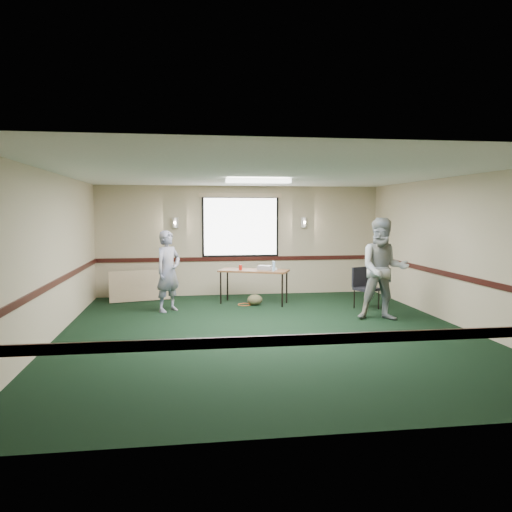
{
  "coord_description": "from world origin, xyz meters",
  "views": [
    {
      "loc": [
        -1.39,
        -8.3,
        2.05
      ],
      "look_at": [
        0.0,
        1.3,
        1.2
      ],
      "focal_mm": 35.0,
      "sensor_mm": 36.0,
      "label": 1
    }
  ],
  "objects": [
    {
      "name": "duffel_bag",
      "position": [
        0.15,
        2.49,
        0.12
      ],
      "size": [
        0.36,
        0.29,
        0.24
      ],
      "primitive_type": "ellipsoid",
      "rotation": [
        0.0,
        0.0,
        0.09
      ],
      "color": "#4C462B",
      "rests_on": "ground"
    },
    {
      "name": "red_cup",
      "position": [
        -0.14,
        2.73,
        0.82
      ],
      "size": [
        0.08,
        0.08,
        0.11
      ],
      "primitive_type": "cylinder",
      "color": "#A9150B",
      "rests_on": "folding_table"
    },
    {
      "name": "game_console",
      "position": [
        0.57,
        2.64,
        0.79
      ],
      "size": [
        0.19,
        0.15,
        0.05
      ],
      "primitive_type": "cube",
      "rotation": [
        0.0,
        0.0,
        0.03
      ],
      "color": "white",
      "rests_on": "folding_table"
    },
    {
      "name": "person_left",
      "position": [
        -1.72,
        2.08,
        0.84
      ],
      "size": [
        0.72,
        0.71,
        1.68
      ],
      "primitive_type": "imported",
      "rotation": [
        0.0,
        0.0,
        0.76
      ],
      "color": "#3C4C85",
      "rests_on": "ground"
    },
    {
      "name": "conference_chair",
      "position": [
        2.41,
        1.83,
        0.51
      ],
      "size": [
        0.57,
        0.58,
        0.88
      ],
      "rotation": [
        0.0,
        0.0,
        0.4
      ],
      "color": "black",
      "rests_on": "ground"
    },
    {
      "name": "folding_table",
      "position": [
        0.15,
        2.7,
        0.71
      ],
      "size": [
        1.65,
        1.16,
        0.76
      ],
      "rotation": [
        0.0,
        0.0,
        -0.4
      ],
      "color": "brown",
      "rests_on": "ground"
    },
    {
      "name": "ground",
      "position": [
        0.0,
        0.0,
        0.0
      ],
      "size": [
        8.0,
        8.0,
        0.0
      ],
      "primitive_type": "plane",
      "color": "black",
      "rests_on": "ground"
    },
    {
      "name": "folded_table",
      "position": [
        -2.42,
        3.41,
        0.35
      ],
      "size": [
        1.39,
        0.55,
        0.71
      ],
      "primitive_type": "cube",
      "rotation": [
        -0.21,
        0.0,
        0.26
      ],
      "color": "tan",
      "rests_on": "ground"
    },
    {
      "name": "person_right",
      "position": [
        2.35,
        0.66,
        0.97
      ],
      "size": [
        1.09,
        0.94,
        1.95
      ],
      "primitive_type": "imported",
      "rotation": [
        0.0,
        0.0,
        -0.23
      ],
      "color": "#7C98C1",
      "rests_on": "ground"
    },
    {
      "name": "projector",
      "position": [
        0.39,
        2.66,
        0.81
      ],
      "size": [
        0.36,
        0.33,
        0.1
      ],
      "primitive_type": "cube",
      "rotation": [
        0.0,
        0.0,
        -0.35
      ],
      "color": "#95969E",
      "rests_on": "folding_table"
    },
    {
      "name": "room_shell",
      "position": [
        0.0,
        2.12,
        1.58
      ],
      "size": [
        8.0,
        8.02,
        8.0
      ],
      "color": "#C6AD8F",
      "rests_on": "ground"
    },
    {
      "name": "cable_coil",
      "position": [
        -0.07,
        2.56,
        0.01
      ],
      "size": [
        0.38,
        0.38,
        0.02
      ],
      "primitive_type": "torus",
      "rotation": [
        0.0,
        0.0,
        -0.25
      ],
      "color": "#DD511B",
      "rests_on": "ground"
    },
    {
      "name": "water_bottle",
      "position": [
        0.56,
        2.42,
        0.87
      ],
      "size": [
        0.06,
        0.06,
        0.22
      ],
      "primitive_type": "cylinder",
      "color": "#85B1DA",
      "rests_on": "folding_table"
    }
  ]
}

